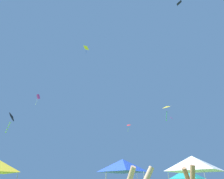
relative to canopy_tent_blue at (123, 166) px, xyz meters
name	(u,v)px	position (x,y,z in m)	size (l,w,h in m)	color
canopy_tent_blue	(123,166)	(0.00, 0.00, 0.00)	(3.55, 3.55, 3.80)	#9E9EA3
canopy_tent_teal	(187,174)	(6.85, 1.72, -0.63)	(2.86, 2.86, 3.06)	#9E9EA3
canopy_tent_white	(193,163)	(4.85, -4.05, -0.21)	(3.32, 3.32, 3.55)	#9E9EA3
kite_magenta_diamond	(172,118)	(13.24, 17.36, 11.44)	(0.88, 0.88, 0.76)	#D6389E
kite_yellow_delta	(166,107)	(6.72, 3.47, 7.73)	(1.61, 1.61, 2.27)	yellow
kite_yellow_diamond	(86,48)	(-5.25, 3.57, 18.55)	(1.02, 0.93, 1.72)	yellow
kite_red_delta	(129,125)	(2.54, 11.64, 7.78)	(0.90, 0.85, 1.45)	red
kite_black_delta	(12,117)	(-14.67, 5.06, 6.49)	(1.09, 1.53, 3.00)	black
kite_magenta_box	(38,97)	(-14.26, 10.40, 12.49)	(0.72, 0.79, 2.00)	#D6389E
kite_black_diamond	(179,3)	(10.09, -1.31, 24.76)	(1.06, 0.94, 0.81)	black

